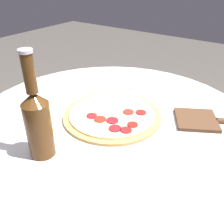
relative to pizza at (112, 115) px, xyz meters
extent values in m
cylinder|color=silver|center=(0.00, 0.00, -0.37)|extent=(0.11, 0.11, 0.68)
cylinder|color=silver|center=(0.00, 0.00, -0.02)|extent=(0.98, 0.98, 0.02)
cylinder|color=tan|center=(0.00, 0.00, 0.00)|extent=(0.34, 0.34, 0.01)
cylinder|color=beige|center=(0.00, 0.00, 0.01)|extent=(0.30, 0.30, 0.01)
cylinder|color=maroon|center=(0.09, -0.06, 0.01)|extent=(0.04, 0.04, 0.00)
cylinder|color=maroon|center=(-0.01, -0.06, 0.01)|extent=(0.04, 0.04, 0.00)
cylinder|color=maroon|center=(0.10, -0.02, 0.01)|extent=(0.03, 0.03, 0.00)
cylinder|color=maroon|center=(0.03, -0.04, 0.01)|extent=(0.04, 0.04, 0.00)
cylinder|color=maroon|center=(0.06, -0.07, 0.01)|extent=(0.04, 0.04, 0.00)
cylinder|color=maroon|center=(0.08, 0.06, 0.01)|extent=(0.04, 0.04, 0.00)
cylinder|color=maroon|center=(-0.04, -0.06, 0.01)|extent=(0.03, 0.03, 0.00)
cylinder|color=maroon|center=(0.04, 0.04, 0.01)|extent=(0.04, 0.04, 0.00)
cylinder|color=#563314|center=(-0.05, -0.27, 0.07)|extent=(0.07, 0.07, 0.16)
cone|color=#563314|center=(-0.05, -0.27, 0.16)|extent=(0.07, 0.07, 0.03)
cylinder|color=#563314|center=(-0.05, -0.27, 0.23)|extent=(0.03, 0.03, 0.10)
cylinder|color=silver|center=(-0.05, -0.27, 0.28)|extent=(0.03, 0.03, 0.01)
cube|color=brown|center=(0.25, 0.14, 0.00)|extent=(0.18, 0.18, 0.01)
camera|label=1|loc=(0.42, -0.60, 0.45)|focal=40.00mm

